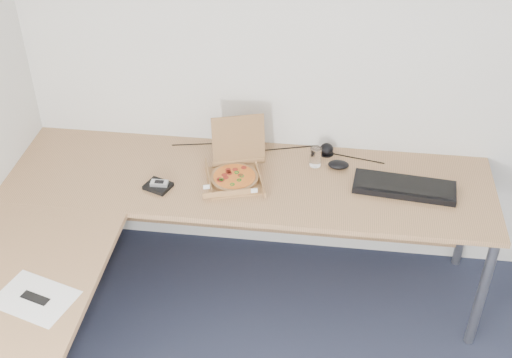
# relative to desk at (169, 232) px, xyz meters

# --- Properties ---
(room_shell) EXTENTS (3.50, 3.50, 2.50)m
(room_shell) POSITION_rel_desk_xyz_m (0.82, -0.97, 0.55)
(room_shell) COLOR silver
(room_shell) RESTS_ON ground
(desk) EXTENTS (2.50, 2.20, 0.73)m
(desk) POSITION_rel_desk_xyz_m (0.00, 0.00, 0.00)
(desk) COLOR tan
(desk) RESTS_ON ground
(pizza_box) EXTENTS (0.28, 0.32, 0.28)m
(pizza_box) POSITION_rel_desk_xyz_m (0.25, 0.41, 0.06)
(pizza_box) COLOR #A77645
(pizza_box) RESTS_ON desk
(drinking_glass) EXTENTS (0.06, 0.06, 0.11)m
(drinking_glass) POSITION_rel_desk_xyz_m (0.65, 0.59, 0.08)
(drinking_glass) COLOR silver
(drinking_glass) RESTS_ON desk
(keyboard) EXTENTS (0.52, 0.23, 0.03)m
(keyboard) POSITION_rel_desk_xyz_m (1.11, 0.43, 0.05)
(keyboard) COLOR black
(keyboard) RESTS_ON desk
(mouse) EXTENTS (0.12, 0.09, 0.04)m
(mouse) POSITION_rel_desk_xyz_m (0.78, 0.58, 0.05)
(mouse) COLOR black
(mouse) RESTS_ON desk
(wallet) EXTENTS (0.15, 0.14, 0.02)m
(wallet) POSITION_rel_desk_xyz_m (-0.12, 0.29, 0.04)
(wallet) COLOR black
(wallet) RESTS_ON desk
(phone) EXTENTS (0.09, 0.05, 0.02)m
(phone) POSITION_rel_desk_xyz_m (-0.12, 0.29, 0.06)
(phone) COLOR #B2B5BA
(phone) RESTS_ON wallet
(paper_sheet) EXTENTS (0.37, 0.31, 0.00)m
(paper_sheet) POSITION_rel_desk_xyz_m (-0.45, -0.52, 0.03)
(paper_sheet) COLOR white
(paper_sheet) RESTS_ON desk
(dome_speaker) EXTENTS (0.08, 0.08, 0.07)m
(dome_speaker) POSITION_rel_desk_xyz_m (0.71, 0.71, 0.06)
(dome_speaker) COLOR black
(dome_speaker) RESTS_ON desk
(cable_bundle) EXTENTS (0.56, 0.12, 0.01)m
(cable_bundle) POSITION_rel_desk_xyz_m (0.42, 0.71, 0.03)
(cable_bundle) COLOR black
(cable_bundle) RESTS_ON desk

